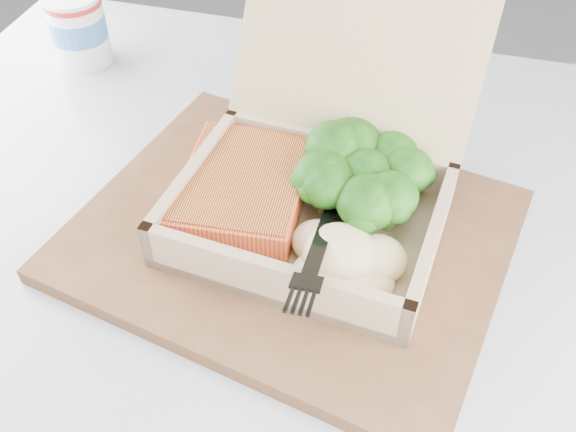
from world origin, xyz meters
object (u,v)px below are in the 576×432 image
Objects in this scene: cafe_table at (252,403)px; paper_cup at (78,27)px; takeout_container at (325,159)px; serving_tray at (291,235)px.

cafe_table is 13.23× the size of paper_cup.
paper_cup is at bearing 158.02° from takeout_container.
serving_tray reaches higher than cafe_table.
paper_cup reaches higher than cafe_table.
cafe_table is 3.59× the size of takeout_container.
paper_cup is (-0.38, 0.18, 0.24)m from cafe_table.
paper_cup is at bearing 154.88° from cafe_table.
cafe_table is at bearing -25.12° from paper_cup.
serving_tray is at bearing -15.98° from paper_cup.
cafe_table is 0.28m from takeout_container.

